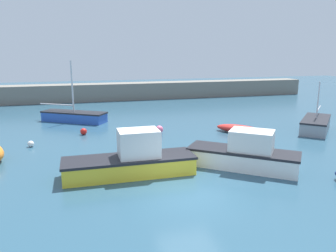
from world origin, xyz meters
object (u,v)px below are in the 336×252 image
object	(u,v)px
cabin_cruiser_white	(132,160)
mooring_buoy_red	(84,131)
sailboat_short_mast	(74,116)
mooring_buoy_white	(31,144)
motorboat_grey_hull	(245,154)
mooring_buoy_pink	(159,130)
sailboat_twin_hulled	(316,124)
rowboat_blue_near	(239,129)

from	to	relation	value
cabin_cruiser_white	mooring_buoy_red	xyz separation A→B (m)	(-1.96, 8.81, -0.50)
sailboat_short_mast	mooring_buoy_white	distance (m)	7.76
mooring_buoy_red	mooring_buoy_white	xyz separation A→B (m)	(-3.28, -2.31, -0.04)
motorboat_grey_hull	mooring_buoy_red	world-z (taller)	motorboat_grey_hull
mooring_buoy_pink	cabin_cruiser_white	bearing A→B (deg)	-113.58
sailboat_twin_hulled	sailboat_short_mast	bearing A→B (deg)	-71.09
sailboat_twin_hulled	mooring_buoy_white	xyz separation A→B (m)	(-20.09, 1.31, -0.30)
motorboat_grey_hull	rowboat_blue_near	size ratio (longest dim) A/B	1.61
motorboat_grey_hull	mooring_buoy_white	world-z (taller)	motorboat_grey_hull
motorboat_grey_hull	rowboat_blue_near	xyz separation A→B (m)	(3.37, 6.88, -0.45)
rowboat_blue_near	sailboat_twin_hulled	bearing A→B (deg)	-141.93
motorboat_grey_hull	cabin_cruiser_white	size ratio (longest dim) A/B	0.85
rowboat_blue_near	sailboat_short_mast	bearing A→B (deg)	14.84
mooring_buoy_red	rowboat_blue_near	bearing A→B (deg)	-13.34
mooring_buoy_red	mooring_buoy_white	size ratio (longest dim) A/B	1.21
mooring_buoy_white	sailboat_short_mast	bearing A→B (deg)	69.84
cabin_cruiser_white	mooring_buoy_pink	world-z (taller)	cabin_cruiser_white
sailboat_short_mast	sailboat_twin_hulled	world-z (taller)	sailboat_short_mast
motorboat_grey_hull	rowboat_blue_near	world-z (taller)	motorboat_grey_hull
motorboat_grey_hull	cabin_cruiser_white	xyz separation A→B (m)	(-5.64, 0.67, -0.01)
sailboat_short_mast	mooring_buoy_red	size ratio (longest dim) A/B	11.95
mooring_buoy_red	mooring_buoy_pink	bearing A→B (deg)	-12.21
mooring_buoy_white	sailboat_twin_hulled	bearing A→B (deg)	-3.73
cabin_cruiser_white	mooring_buoy_white	bearing A→B (deg)	-50.53
sailboat_twin_hulled	mooring_buoy_red	bearing A→B (deg)	-57.01
rowboat_blue_near	cabin_cruiser_white	xyz separation A→B (m)	(-9.01, -6.20, 0.44)
cabin_cruiser_white	mooring_buoy_pink	xyz separation A→B (m)	(3.34, 7.66, -0.44)
cabin_cruiser_white	motorboat_grey_hull	bearing A→B (deg)	173.74
sailboat_twin_hulled	rowboat_blue_near	size ratio (longest dim) A/B	1.39
sailboat_short_mast	mooring_buoy_pink	bearing A→B (deg)	-11.99
sailboat_twin_hulled	mooring_buoy_pink	xyz separation A→B (m)	(-11.50, 2.48, -0.21)
sailboat_short_mast	mooring_buoy_red	world-z (taller)	sailboat_short_mast
rowboat_blue_near	motorboat_grey_hull	bearing A→B (deg)	111.89
cabin_cruiser_white	mooring_buoy_pink	distance (m)	8.37
motorboat_grey_hull	cabin_cruiser_white	world-z (taller)	cabin_cruiser_white
cabin_cruiser_white	mooring_buoy_white	xyz separation A→B (m)	(-5.24, 6.49, -0.54)
cabin_cruiser_white	sailboat_short_mast	bearing A→B (deg)	-78.87
sailboat_short_mast	cabin_cruiser_white	world-z (taller)	sailboat_short_mast
cabin_cruiser_white	sailboat_twin_hulled	bearing A→B (deg)	-160.19
sailboat_short_mast	mooring_buoy_pink	world-z (taller)	sailboat_short_mast
sailboat_short_mast	rowboat_blue_near	world-z (taller)	sailboat_short_mast
mooring_buoy_red	sailboat_twin_hulled	bearing A→B (deg)	-12.16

